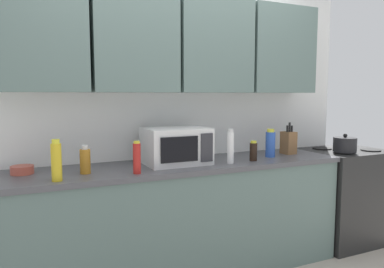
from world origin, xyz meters
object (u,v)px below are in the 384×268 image
(bottle_yellow_mustard, at_px, (56,161))
(bowl_ceramic_small, at_px, (22,170))
(microwave, at_px, (176,146))
(bottle_white_jar, at_px, (230,147))
(bottle_blue_cleaner, at_px, (270,144))
(stove_range, at_px, (344,195))
(kettle, at_px, (345,145))
(bottle_soy_dark, at_px, (253,151))
(bottle_amber_vinegar, at_px, (85,161))
(knife_block, at_px, (288,142))
(bottle_red_sauce, at_px, (137,158))

(bottle_yellow_mustard, bearing_deg, bowl_ceramic_small, 122.05)
(microwave, bearing_deg, bottle_white_jar, -22.42)
(bottle_yellow_mustard, relative_size, bottle_blue_cleaner, 1.08)
(stove_range, height_order, kettle, kettle)
(bottle_white_jar, relative_size, bowl_ceramic_small, 1.80)
(bottle_blue_cleaner, height_order, bottle_soy_dark, bottle_blue_cleaner)
(bottle_white_jar, bearing_deg, microwave, 157.58)
(bottle_amber_vinegar, distance_m, bottle_soy_dark, 1.31)
(kettle, xyz_separation_m, bottle_soy_dark, (-0.98, 0.02, -0.00))
(bottle_blue_cleaner, distance_m, bowl_ceramic_small, 1.94)
(knife_block, relative_size, bottle_yellow_mustard, 1.09)
(microwave, relative_size, bottle_white_jar, 1.78)
(stove_range, distance_m, bottle_white_jar, 1.50)
(bottle_soy_dark, bearing_deg, knife_block, 18.69)
(bottle_blue_cleaner, height_order, bowl_ceramic_small, bottle_blue_cleaner)
(knife_block, height_order, bottle_soy_dark, knife_block)
(microwave, bearing_deg, kettle, -5.77)
(knife_block, bearing_deg, bottle_amber_vinegar, -176.96)
(microwave, xyz_separation_m, bottle_soy_dark, (0.61, -0.14, -0.06))
(bottle_soy_dark, height_order, bowl_ceramic_small, bottle_soy_dark)
(stove_range, relative_size, bottle_blue_cleaner, 3.78)
(kettle, relative_size, bottle_red_sauce, 0.92)
(kettle, relative_size, microwave, 0.43)
(stove_range, xyz_separation_m, bottle_red_sauce, (-2.15, -0.20, 0.56))
(bottle_yellow_mustard, xyz_separation_m, bowl_ceramic_small, (-0.20, 0.31, -0.10))
(bottle_blue_cleaner, relative_size, bottle_soy_dark, 1.48)
(bottle_red_sauce, bearing_deg, bottle_white_jar, 4.53)
(microwave, xyz_separation_m, bottle_red_sauce, (-0.38, -0.22, -0.03))
(kettle, height_order, microwave, microwave)
(microwave, xyz_separation_m, knife_block, (1.10, 0.02, -0.04))
(bottle_soy_dark, bearing_deg, bowl_ceramic_small, 172.19)
(bottle_soy_dark, bearing_deg, kettle, -1.15)
(microwave, relative_size, bowl_ceramic_small, 3.20)
(microwave, bearing_deg, knife_block, 1.22)
(bottle_amber_vinegar, bearing_deg, bottle_yellow_mustard, -142.09)
(kettle, xyz_separation_m, bottle_amber_vinegar, (-2.29, 0.09, 0.01))
(bottle_yellow_mustard, bearing_deg, bottle_soy_dark, 3.07)
(stove_range, relative_size, microwave, 1.90)
(bottle_soy_dark, bearing_deg, bottle_blue_cleaner, 22.12)
(knife_block, relative_size, bottle_red_sauce, 1.28)
(kettle, relative_size, bottle_blue_cleaner, 0.85)
(knife_block, height_order, bottle_white_jar, knife_block)
(bottle_blue_cleaner, distance_m, bottle_red_sauce, 1.24)
(bottle_amber_vinegar, bearing_deg, bottle_soy_dark, -3.06)
(bottle_red_sauce, xyz_separation_m, bowl_ceramic_small, (-0.71, 0.31, -0.08))
(bottle_yellow_mustard, bearing_deg, bottle_white_jar, 2.78)
(bottle_soy_dark, xyz_separation_m, bowl_ceramic_small, (-1.70, 0.23, -0.05))
(bottle_yellow_mustard, bearing_deg, knife_block, 7.04)
(bottle_amber_vinegar, bearing_deg, bottle_blue_cleaner, 1.00)
(bottle_yellow_mustard, height_order, bottle_red_sauce, bottle_yellow_mustard)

